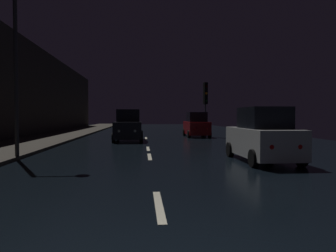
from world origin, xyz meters
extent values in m
cube|color=black|center=(0.00, 24.50, -0.01)|extent=(27.41, 84.00, 0.02)
cube|color=#38332B|center=(-7.51, 24.50, 0.07)|extent=(4.40, 84.00, 0.15)
cube|color=#2D2B28|center=(-10.11, 21.00, 4.09)|extent=(0.80, 63.00, 8.18)
cube|color=beige|center=(0.00, 3.00, 0.01)|extent=(0.16, 2.20, 0.01)
cube|color=beige|center=(0.00, 10.45, 0.01)|extent=(0.16, 2.20, 0.01)
cube|color=beige|center=(0.00, 13.83, 0.01)|extent=(0.16, 2.20, 0.01)
cube|color=beige|center=(0.00, 22.14, 0.01)|extent=(0.16, 2.20, 0.01)
cylinder|color=#38383A|center=(5.21, 23.64, 1.41)|extent=(0.12, 0.12, 2.83)
cube|color=black|center=(5.21, 23.64, 3.78)|extent=(0.38, 0.40, 1.90)
sphere|color=black|center=(5.25, 23.47, 4.41)|extent=(0.22, 0.22, 0.22)
sphere|color=orange|center=(5.25, 23.47, 3.78)|extent=(0.22, 0.22, 0.22)
sphere|color=black|center=(5.25, 23.47, 3.14)|extent=(0.22, 0.22, 0.22)
cylinder|color=#2D2D30|center=(-5.41, 9.99, 3.76)|extent=(0.16, 0.16, 7.53)
cube|color=black|center=(-1.30, 19.47, 0.81)|extent=(1.88, 4.39, 1.15)
cube|color=black|center=(-1.30, 19.62, 1.82)|extent=(1.60, 2.20, 0.88)
cylinder|color=black|center=(-0.38, 17.93, 0.33)|extent=(0.23, 0.67, 0.67)
cylinder|color=black|center=(-2.22, 17.93, 0.33)|extent=(0.23, 0.67, 0.67)
cylinder|color=black|center=(-0.38, 21.01, 0.33)|extent=(0.23, 0.67, 0.67)
cylinder|color=black|center=(-2.22, 21.01, 0.33)|extent=(0.23, 0.67, 0.67)
sphere|color=white|center=(-0.78, 17.31, 0.81)|extent=(0.19, 0.19, 0.19)
sphere|color=white|center=(-1.82, 17.31, 0.81)|extent=(0.19, 0.19, 0.19)
sphere|color=red|center=(-0.78, 21.62, 0.81)|extent=(0.19, 0.19, 0.19)
sphere|color=red|center=(-1.82, 21.62, 0.81)|extent=(0.19, 0.19, 0.19)
cube|color=silver|center=(4.41, 8.80, 0.76)|extent=(1.77, 4.13, 1.08)
cube|color=black|center=(4.41, 8.65, 1.71)|extent=(1.50, 2.06, 0.83)
cylinder|color=black|center=(3.54, 10.25, 0.31)|extent=(0.22, 0.63, 0.63)
cylinder|color=black|center=(5.27, 10.25, 0.31)|extent=(0.22, 0.63, 0.63)
cylinder|color=black|center=(3.54, 7.35, 0.31)|extent=(0.22, 0.63, 0.63)
cylinder|color=black|center=(5.27, 7.35, 0.31)|extent=(0.22, 0.63, 0.63)
sphere|color=slate|center=(3.92, 10.82, 0.76)|extent=(0.18, 0.18, 0.18)
sphere|color=slate|center=(4.89, 10.82, 0.76)|extent=(0.18, 0.18, 0.18)
sphere|color=red|center=(3.92, 6.78, 0.76)|extent=(0.18, 0.18, 0.18)
sphere|color=red|center=(4.89, 6.78, 0.76)|extent=(0.18, 0.18, 0.18)
cube|color=maroon|center=(4.41, 23.65, 0.76)|extent=(1.77, 4.13, 1.08)
cube|color=black|center=(4.41, 23.50, 1.72)|extent=(1.51, 2.07, 0.83)
cylinder|color=black|center=(3.54, 25.09, 0.31)|extent=(0.22, 0.63, 0.63)
cylinder|color=black|center=(5.27, 25.09, 0.31)|extent=(0.22, 0.63, 0.63)
cylinder|color=black|center=(3.54, 22.20, 0.31)|extent=(0.22, 0.63, 0.63)
cylinder|color=black|center=(5.27, 22.20, 0.31)|extent=(0.22, 0.63, 0.63)
sphere|color=slate|center=(3.92, 25.67, 0.76)|extent=(0.18, 0.18, 0.18)
sphere|color=slate|center=(4.89, 25.67, 0.76)|extent=(0.18, 0.18, 0.18)
sphere|color=red|center=(3.92, 21.62, 0.76)|extent=(0.18, 0.18, 0.18)
sphere|color=red|center=(4.89, 21.62, 0.76)|extent=(0.18, 0.18, 0.18)
camera|label=1|loc=(-0.33, -3.08, 1.77)|focal=33.19mm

